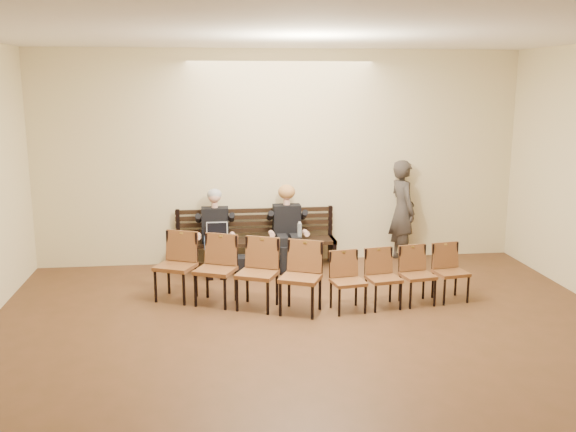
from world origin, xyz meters
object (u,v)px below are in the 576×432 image
(seated_man, at_px, (215,232))
(seated_woman, at_px, (287,230))
(bench, at_px, (256,253))
(laptop, at_px, (217,239))
(passerby, at_px, (403,203))
(chair_row_front, at_px, (401,277))
(bag, at_px, (249,266))
(water_bottle, at_px, (300,237))
(chair_row_back, at_px, (236,272))

(seated_man, relative_size, seated_woman, 1.00)
(bench, bearing_deg, laptop, -150.48)
(passerby, relative_size, chair_row_front, 1.02)
(seated_man, bearing_deg, chair_row_front, -38.79)
(bag, height_order, chair_row_front, chair_row_front)
(bench, height_order, seated_woman, seated_woman)
(passerby, height_order, chair_row_front, passerby)
(water_bottle, height_order, bag, water_bottle)
(bench, bearing_deg, seated_man, -169.70)
(bench, distance_m, seated_woman, 0.66)
(laptop, relative_size, passerby, 0.17)
(seated_woman, height_order, chair_row_back, seated_woman)
(bench, bearing_deg, passerby, 2.32)
(bench, relative_size, chair_row_back, 1.13)
(seated_woman, relative_size, chair_row_front, 0.66)
(bag, relative_size, chair_row_front, 0.22)
(laptop, bearing_deg, bench, 25.72)
(laptop, relative_size, bag, 0.81)
(bag, height_order, chair_row_back, chair_row_back)
(bench, height_order, passerby, passerby)
(water_bottle, bearing_deg, laptop, 178.50)
(seated_woman, bearing_deg, passerby, 6.37)
(seated_woman, distance_m, passerby, 2.01)
(seated_man, relative_size, chair_row_back, 0.56)
(seated_man, height_order, water_bottle, seated_man)
(water_bottle, xyz_separation_m, bag, (-0.81, -0.06, -0.42))
(seated_man, bearing_deg, water_bottle, -11.68)
(laptop, distance_m, chair_row_front, 2.99)
(bench, xyz_separation_m, seated_man, (-0.66, -0.12, 0.41))
(bag, distance_m, passerby, 2.80)
(bag, xyz_separation_m, passerby, (2.62, 0.55, 0.83))
(water_bottle, bearing_deg, bench, 149.20)
(bench, xyz_separation_m, chair_row_front, (1.79, -2.09, 0.17))
(chair_row_back, bearing_deg, water_bottle, 77.81)
(passerby, bearing_deg, bag, 91.26)
(bench, bearing_deg, seated_woman, -13.54)
(seated_man, bearing_deg, bench, 10.30)
(water_bottle, xyz_separation_m, chair_row_back, (-1.07, -1.44, -0.10))
(bench, distance_m, chair_row_back, 1.90)
(water_bottle, distance_m, bag, 0.91)
(seated_man, xyz_separation_m, chair_row_front, (2.45, -1.97, -0.24))
(water_bottle, height_order, chair_row_front, chair_row_front)
(passerby, bearing_deg, seated_man, 83.36)
(bench, distance_m, seated_man, 0.79)
(chair_row_front, bearing_deg, seated_woman, 114.40)
(seated_man, distance_m, seated_woman, 1.16)
(laptop, xyz_separation_m, passerby, (3.10, 0.46, 0.41))
(bench, bearing_deg, chair_row_front, -49.39)
(bag, height_order, passerby, passerby)
(bench, distance_m, passerby, 2.59)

